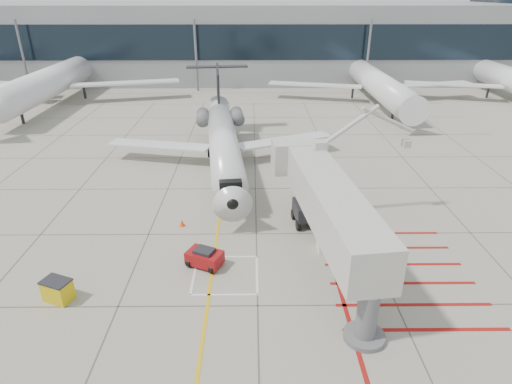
{
  "coord_description": "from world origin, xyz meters",
  "views": [
    {
      "loc": [
        -0.27,
        -23.36,
        16.41
      ],
      "look_at": [
        0.0,
        6.0,
        2.5
      ],
      "focal_mm": 30.0,
      "sensor_mm": 36.0,
      "label": 1
    }
  ],
  "objects_px": {
    "regional_jet": "(224,135)",
    "spill_bin": "(58,290)",
    "jet_bridge": "(334,217)",
    "pushback_tug": "(205,257)"
  },
  "relations": [
    {
      "from": "regional_jet",
      "to": "spill_bin",
      "type": "height_order",
      "value": "regional_jet"
    },
    {
      "from": "pushback_tug",
      "to": "spill_bin",
      "type": "xyz_separation_m",
      "value": [
        -8.18,
        -3.35,
        0.02
      ]
    },
    {
      "from": "jet_bridge",
      "to": "pushback_tug",
      "type": "distance_m",
      "value": 8.71
    },
    {
      "from": "regional_jet",
      "to": "spill_bin",
      "type": "xyz_separation_m",
      "value": [
        -8.71,
        -18.43,
        -3.41
      ]
    },
    {
      "from": "pushback_tug",
      "to": "regional_jet",
      "type": "bearing_deg",
      "value": 112.67
    },
    {
      "from": "jet_bridge",
      "to": "pushback_tug",
      "type": "height_order",
      "value": "jet_bridge"
    },
    {
      "from": "spill_bin",
      "to": "regional_jet",
      "type": "bearing_deg",
      "value": 86.42
    },
    {
      "from": "regional_jet",
      "to": "spill_bin",
      "type": "relative_size",
      "value": 19.92
    },
    {
      "from": "jet_bridge",
      "to": "spill_bin",
      "type": "height_order",
      "value": "jet_bridge"
    },
    {
      "from": "jet_bridge",
      "to": "regional_jet",
      "type": "bearing_deg",
      "value": 109.56
    }
  ]
}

